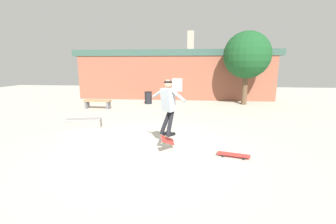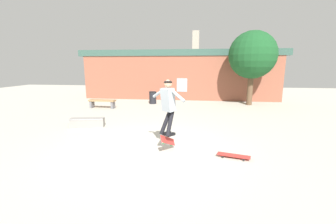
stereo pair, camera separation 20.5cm
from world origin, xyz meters
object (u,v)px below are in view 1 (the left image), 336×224
Objects in this scene: tree_right at (247,55)px; skateboard_flipping at (168,141)px; trash_bin at (148,97)px; park_bench at (98,103)px; skater at (168,103)px; skateboard_resting at (233,155)px; skate_ledge at (84,123)px.

tree_right reaches higher than skateboard_flipping.
tree_right is 5.68× the size of trash_bin.
skater reaches higher than park_bench.
tree_right is at bearing 17.35° from park_bench.
skateboard_resting is (1.76, -0.19, -0.26)m from skateboard_flipping.
skate_ledge is (-7.41, -6.14, -2.79)m from tree_right.
trash_bin reaches higher than park_bench.
trash_bin is at bearing 35.05° from skateboard_flipping.
tree_right is at bearing 3.18° from trash_bin.
skateboard_resting is at bearing -104.26° from tree_right.
tree_right is 6.50m from trash_bin.
park_bench is at bearing -30.09° from skateboard_resting.
park_bench is at bearing -142.55° from trash_bin.
park_bench is at bearing 77.61° from skater.
trash_bin is (1.45, 5.81, 0.23)m from skate_ledge.
tree_right reaches higher than park_bench.
skater is at bearing -131.90° from skateboard_flipping.
skateboard_resting is (1.76, -0.18, -1.33)m from skater.
park_bench is 3.18m from trash_bin.
tree_right is 2.87× the size of park_bench.
skater is (4.57, -6.05, 1.06)m from park_bench.
skater is (-3.91, -8.31, -1.57)m from tree_right.
skate_ledge is 5.76m from skateboard_resting.
skateboard_flipping is (3.49, -2.17, 0.15)m from skate_ledge.
skateboard_flipping is at bearing -115.26° from tree_right.
park_bench is 1.92× the size of skateboard_flipping.
park_bench is 7.57m from skateboard_flipping.
skate_ledge is 4.30m from skater.
park_bench is (-8.49, -2.26, -2.63)m from tree_right.
skate_ledge is 1.68× the size of skateboard_flipping.
park_bench is 1.76× the size of skateboard_resting.
tree_right is 3.28× the size of skate_ledge.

